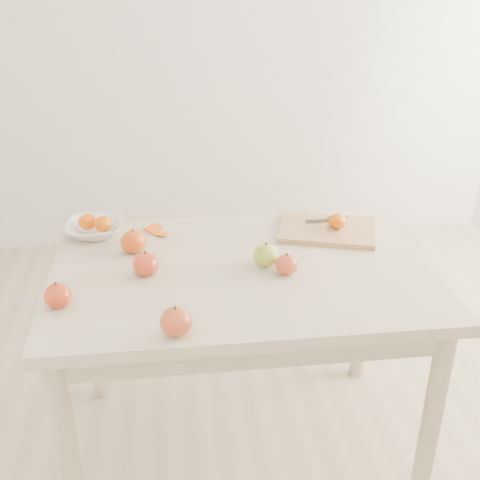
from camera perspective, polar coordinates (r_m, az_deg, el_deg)
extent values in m
plane|color=#C6B293|center=(2.36, 0.15, -18.70)|extent=(3.50, 3.50, 0.00)
plane|color=white|center=(3.42, -3.66, 21.01)|extent=(3.50, 0.00, 3.50)
cube|color=beige|center=(1.91, 0.18, -3.08)|extent=(1.20, 0.80, 0.04)
cylinder|color=#BCAA8E|center=(2.41, -13.83, -7.56)|extent=(0.06, 0.06, 0.71)
cylinder|color=#BCAA8E|center=(2.50, 11.63, -5.95)|extent=(0.06, 0.06, 0.71)
cylinder|color=#BCAA8E|center=(1.89, -15.92, -19.10)|extent=(0.06, 0.06, 0.71)
cylinder|color=#BCAA8E|center=(2.00, 17.65, -16.24)|extent=(0.06, 0.06, 0.71)
cube|color=tan|center=(2.15, 8.27, 0.98)|extent=(0.39, 0.33, 0.02)
ellipsoid|color=#DE5C07|center=(2.13, 9.18, 1.79)|extent=(0.06, 0.06, 0.05)
imported|color=white|center=(2.16, -13.57, 1.05)|extent=(0.20, 0.20, 0.05)
ellipsoid|color=#DB4D07|center=(2.16, -14.27, 1.70)|extent=(0.06, 0.06, 0.06)
ellipsoid|color=#D25B07|center=(2.13, -12.88, 1.50)|extent=(0.06, 0.06, 0.05)
cube|color=#E75710|center=(2.16, -8.16, 1.00)|extent=(0.07, 0.07, 0.01)
cube|color=orange|center=(2.12, -7.45, 0.49)|extent=(0.06, 0.05, 0.01)
cube|color=white|center=(2.22, 9.32, 2.26)|extent=(0.08, 0.02, 0.01)
cube|color=#3D4145|center=(2.18, 7.48, 1.88)|extent=(0.10, 0.02, 0.00)
ellipsoid|color=olive|center=(1.90, 2.47, -1.43)|extent=(0.08, 0.08, 0.07)
ellipsoid|color=maroon|center=(1.86, -8.93, -2.27)|extent=(0.08, 0.08, 0.07)
ellipsoid|color=maroon|center=(1.85, 4.42, -2.33)|extent=(0.07, 0.07, 0.06)
ellipsoid|color=maroon|center=(1.58, -6.09, -7.68)|extent=(0.08, 0.08, 0.08)
ellipsoid|color=maroon|center=(2.00, -10.06, -0.15)|extent=(0.09, 0.09, 0.08)
ellipsoid|color=#9F0409|center=(1.76, -16.91, -5.07)|extent=(0.08, 0.08, 0.07)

